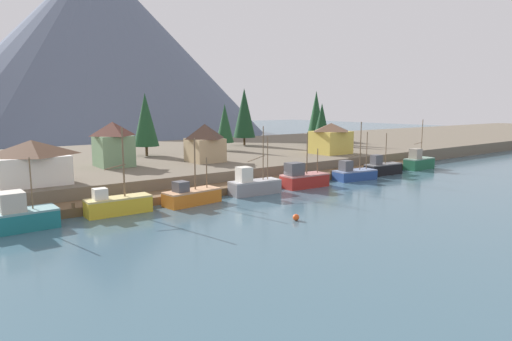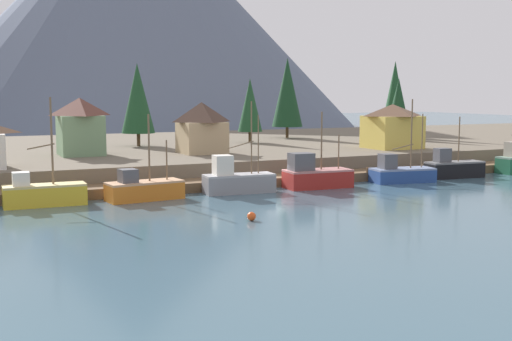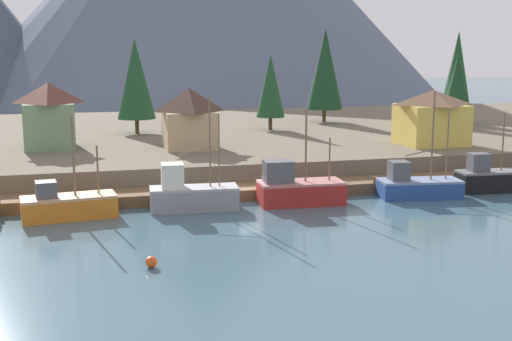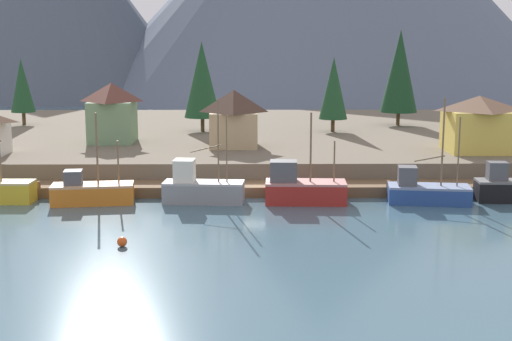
{
  "view_description": "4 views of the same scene",
  "coord_description": "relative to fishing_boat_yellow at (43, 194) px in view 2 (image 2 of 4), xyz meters",
  "views": [
    {
      "loc": [
        -40.33,
        -49.13,
        12.13
      ],
      "look_at": [
        -1.87,
        1.99,
        2.56
      ],
      "focal_mm": 31.1,
      "sensor_mm": 36.0,
      "label": 1
    },
    {
      "loc": [
        -30.67,
        -61.54,
        10.02
      ],
      "look_at": [
        -1.2,
        2.05,
        1.69
      ],
      "focal_mm": 45.82,
      "sensor_mm": 36.0,
      "label": 2
    },
    {
      "loc": [
        -13.08,
        -53.51,
        12.86
      ],
      "look_at": [
        1.16,
        1.3,
        2.44
      ],
      "focal_mm": 46.28,
      "sensor_mm": 36.0,
      "label": 3
    },
    {
      "loc": [
        -0.88,
        -62.84,
        14.01
      ],
      "look_at": [
        -0.12,
        2.4,
        2.16
      ],
      "focal_mm": 49.36,
      "sensor_mm": 36.0,
      "label": 4
    }
  ],
  "objects": [
    {
      "name": "mountain_central_peak",
      "position": [
        45.07,
        143.6,
        35.18
      ],
      "size": [
        137.76,
        137.76,
        72.57
      ],
      "primitive_type": "cone",
      "color": "slate",
      "rests_on": "ground_plane"
    },
    {
      "name": "conifer_back_left",
      "position": [
        58.82,
        26.72,
        7.07
      ],
      "size": [
        3.93,
        3.93,
        9.92
      ],
      "color": "#4C3823",
      "rests_on": "shoreline_bank"
    },
    {
      "name": "fishing_boat_red",
      "position": [
        27.62,
        -0.49,
        0.2
      ],
      "size": [
        7.25,
        3.41,
        8.06
      ],
      "rotation": [
        0.0,
        0.0,
        -0.05
      ],
      "color": "maroon",
      "rests_on": "ground_plane"
    },
    {
      "name": "ground_plane",
      "position": [
        23.7,
        21.35,
        -1.61
      ],
      "size": [
        400.0,
        400.0,
        1.0
      ],
      "primitive_type": "cube",
      "color": "#3D5B6B"
    },
    {
      "name": "conifer_back_right",
      "position": [
        44.1,
        37.51,
        9.01
      ],
      "size": [
        5.18,
        5.18,
        13.36
      ],
      "color": "#4C3823",
      "rests_on": "shoreline_bank"
    },
    {
      "name": "channel_buoy",
      "position": [
        14.02,
        -14.05,
        -0.76
      ],
      "size": [
        0.7,
        0.7,
        0.7
      ],
      "primitive_type": "sphere",
      "color": "#E04C19",
      "rests_on": "ground_plane"
    },
    {
      "name": "house_tan",
      "position": [
        21.24,
        16.87,
        4.67
      ],
      "size": [
        5.51,
        5.64,
        6.39
      ],
      "color": "tan",
      "rests_on": "shoreline_bank"
    },
    {
      "name": "conifer_near_left",
      "position": [
        61.64,
        31.51,
        8.52
      ],
      "size": [
        4.43,
        4.43,
        12.94
      ],
      "color": "#4C3823",
      "rests_on": "shoreline_bank"
    },
    {
      "name": "conifer_mid_left",
      "position": [
        16.83,
        30.99,
        8.19
      ],
      "size": [
        4.74,
        4.74,
        11.75
      ],
      "color": "#4C3823",
      "rests_on": "shoreline_bank"
    },
    {
      "name": "fishing_boat_black",
      "position": [
        46.69,
        -0.2,
        0.06
      ],
      "size": [
        7.26,
        2.88,
        7.25
      ],
      "rotation": [
        0.0,
        0.0,
        -0.07
      ],
      "color": "black",
      "rests_on": "ground_plane"
    },
    {
      "name": "fishing_boat_yellow",
      "position": [
        0.0,
        0.0,
        0.0
      ],
      "size": [
        7.14,
        2.47,
        9.67
      ],
      "rotation": [
        0.0,
        0.0,
        -0.02
      ],
      "color": "gold",
      "rests_on": "ground_plane"
    },
    {
      "name": "shoreline_bank",
      "position": [
        23.7,
        33.35,
        0.14
      ],
      "size": [
        400.0,
        56.0,
        2.5
      ],
      "primitive_type": "cube",
      "color": "#665B4C",
      "rests_on": "ground_plane"
    },
    {
      "name": "fishing_boat_orange",
      "position": [
        8.96,
        -0.58,
        -0.07
      ],
      "size": [
        7.37,
        3.54,
        8.06
      ],
      "rotation": [
        0.0,
        0.0,
        0.12
      ],
      "color": "#CC6B1E",
      "rests_on": "ground_plane"
    },
    {
      "name": "dock",
      "position": [
        23.7,
        3.34,
        -0.6
      ],
      "size": [
        80.0,
        4.0,
        1.6
      ],
      "color": "brown",
      "rests_on": "ground_plane"
    },
    {
      "name": "house_yellow",
      "position": [
        47.43,
        12.9,
        4.46
      ],
      "size": [
        6.97,
        6.23,
        6.02
      ],
      "color": "gold",
      "rests_on": "shoreline_bank"
    },
    {
      "name": "fishing_boat_blue",
      "position": [
        38.64,
        -0.69,
        -0.07
      ],
      "size": [
        7.43,
        3.83,
        9.34
      ],
      "rotation": [
        0.0,
        0.0,
        -0.13
      ],
      "color": "navy",
      "rests_on": "ground_plane"
    },
    {
      "name": "fishing_boat_grey",
      "position": [
        18.63,
        -0.31,
        0.17
      ],
      "size": [
        7.28,
        3.09,
        9.21
      ],
      "rotation": [
        0.0,
        0.0,
        -0.08
      ],
      "color": "gray",
      "rests_on": "ground_plane"
    },
    {
      "name": "house_green",
      "position": [
        6.96,
        20.6,
        4.95
      ],
      "size": [
        5.29,
        5.82,
        6.97
      ],
      "color": "#6B8E66",
      "rests_on": "shoreline_bank"
    },
    {
      "name": "conifer_mid_right",
      "position": [
        33.99,
        30.36,
        7.1
      ],
      "size": [
        3.73,
        3.73,
        9.74
      ],
      "color": "#4C3823",
      "rests_on": "shoreline_bank"
    }
  ]
}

